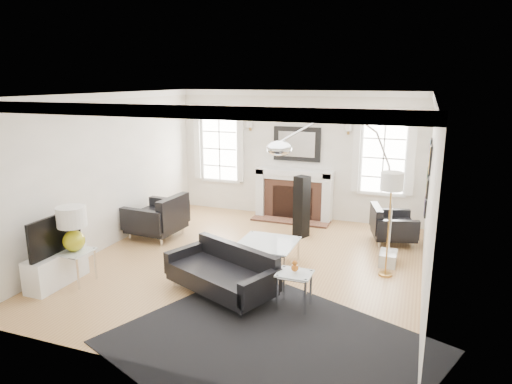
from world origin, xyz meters
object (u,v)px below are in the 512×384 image
at_px(armchair_right, 391,226).
at_px(gourd_lamp, 72,226).
at_px(armchair_left, 159,218).
at_px(coffee_table, 267,244).
at_px(fireplace, 294,195).
at_px(arc_floor_lamp, 339,188).
at_px(sofa, 224,273).

bearing_deg(armchair_right, gourd_lamp, -141.13).
bearing_deg(armchair_right, armchair_left, -163.39).
bearing_deg(coffee_table, armchair_right, 45.80).
xyz_separation_m(armchair_right, coffee_table, (-1.83, -1.88, 0.06)).
relative_size(fireplace, armchair_right, 1.66).
distance_m(fireplace, coffee_table, 2.75).
bearing_deg(gourd_lamp, arc_floor_lamp, 25.27).
bearing_deg(arc_floor_lamp, coffee_table, -175.07).
distance_m(sofa, gourd_lamp, 2.37).
bearing_deg(fireplace, arc_floor_lamp, -61.33).
relative_size(sofa, armchair_left, 1.67).
distance_m(fireplace, gourd_lamp, 4.88).
distance_m(armchair_left, armchair_right, 4.46).
bearing_deg(sofa, fireplace, 90.64).
height_order(armchair_left, coffee_table, armchair_left).
bearing_deg(armchair_left, fireplace, 44.87).
relative_size(fireplace, gourd_lamp, 2.46).
height_order(fireplace, armchair_right, fireplace).
distance_m(sofa, coffee_table, 1.19).
distance_m(sofa, armchair_right, 3.69).
bearing_deg(fireplace, coffee_table, -83.41).
height_order(coffee_table, gourd_lamp, gourd_lamp).
xyz_separation_m(sofa, armchair_right, (2.10, 3.03, 0.02)).
relative_size(coffee_table, gourd_lamp, 1.34).
bearing_deg(armchair_left, arc_floor_lamp, -8.12).
relative_size(fireplace, armchair_left, 1.54).
bearing_deg(fireplace, gourd_lamp, -116.86).
relative_size(armchair_left, armchair_right, 1.07).
bearing_deg(fireplace, armchair_left, -135.13).
xyz_separation_m(sofa, gourd_lamp, (-2.24, -0.47, 0.61)).
height_order(armchair_left, armchair_right, armchair_left).
xyz_separation_m(coffee_table, gourd_lamp, (-2.51, -1.62, 0.53)).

